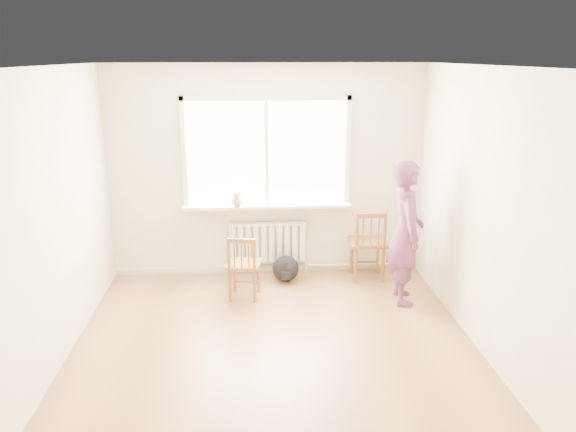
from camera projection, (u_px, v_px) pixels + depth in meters
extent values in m
plane|color=#A36D43|center=(276.00, 357.00, 5.38)|extent=(4.50, 4.50, 0.00)
plane|color=white|center=(274.00, 66.00, 4.63)|extent=(4.50, 4.50, 0.00)
cube|color=beige|center=(267.00, 172.00, 7.16)|extent=(4.00, 0.01, 2.70)
cube|color=white|center=(267.00, 153.00, 7.07)|extent=(2.00, 0.02, 1.30)
cube|color=white|center=(266.00, 98.00, 6.86)|extent=(2.12, 0.05, 0.06)
cube|color=white|center=(184.00, 154.00, 6.98)|extent=(0.06, 0.05, 1.42)
cube|color=white|center=(348.00, 152.00, 7.12)|extent=(0.06, 0.05, 1.42)
cube|color=white|center=(267.00, 153.00, 7.05)|extent=(0.04, 0.05, 1.30)
cube|color=white|center=(267.00, 206.00, 7.17)|extent=(2.15, 0.22, 0.04)
cube|color=white|center=(268.00, 242.00, 7.37)|extent=(1.00, 0.02, 0.55)
cube|color=white|center=(268.00, 243.00, 7.32)|extent=(1.00, 0.10, 0.51)
cube|color=white|center=(267.00, 224.00, 7.25)|extent=(1.00, 0.12, 0.03)
cylinder|color=silver|center=(361.00, 264.00, 7.54)|extent=(1.40, 0.04, 0.04)
cube|color=beige|center=(268.00, 268.00, 7.51)|extent=(4.00, 0.03, 0.08)
cube|color=#9C602D|center=(244.00, 264.00, 6.61)|extent=(0.44, 0.43, 0.04)
cylinder|color=#9C602D|center=(258.00, 276.00, 6.80)|extent=(0.03, 0.03, 0.41)
cylinder|color=#9C602D|center=(234.00, 275.00, 6.83)|extent=(0.03, 0.03, 0.41)
cylinder|color=#9C602D|center=(255.00, 286.00, 6.52)|extent=(0.03, 0.03, 0.41)
cylinder|color=#9C602D|center=(230.00, 285.00, 6.54)|extent=(0.03, 0.03, 0.41)
cylinder|color=#9C602D|center=(254.00, 271.00, 6.47)|extent=(0.04, 0.04, 0.78)
cylinder|color=#9C602D|center=(229.00, 270.00, 6.49)|extent=(0.04, 0.04, 0.78)
cube|color=#9C602D|center=(241.00, 241.00, 6.38)|extent=(0.32, 0.08, 0.05)
cylinder|color=#9C602D|center=(249.00, 255.00, 6.42)|extent=(0.02, 0.02, 0.31)
cylinder|color=#9C602D|center=(241.00, 254.00, 6.42)|extent=(0.02, 0.02, 0.31)
cylinder|color=#9C602D|center=(234.00, 254.00, 6.43)|extent=(0.02, 0.02, 0.31)
cube|color=#9C602D|center=(368.00, 242.00, 7.16)|extent=(0.47, 0.45, 0.04)
cylinder|color=#9C602D|center=(378.00, 255.00, 7.40)|extent=(0.04, 0.04, 0.49)
cylinder|color=#9C602D|center=(351.00, 256.00, 7.38)|extent=(0.04, 0.04, 0.49)
cylinder|color=#9C602D|center=(383.00, 265.00, 7.06)|extent=(0.04, 0.04, 0.49)
cylinder|color=#9C602D|center=(356.00, 265.00, 7.05)|extent=(0.04, 0.04, 0.49)
cylinder|color=#9C602D|center=(384.00, 248.00, 7.00)|extent=(0.04, 0.04, 0.92)
cylinder|color=#9C602D|center=(356.00, 249.00, 6.99)|extent=(0.04, 0.04, 0.92)
cube|color=#9C602D|center=(372.00, 216.00, 6.88)|extent=(0.38, 0.05, 0.06)
cylinder|color=#9C602D|center=(379.00, 231.00, 6.94)|extent=(0.02, 0.02, 0.37)
cylinder|color=#9C602D|center=(371.00, 231.00, 6.93)|extent=(0.02, 0.02, 0.37)
cylinder|color=#9C602D|center=(363.00, 231.00, 6.93)|extent=(0.02, 0.02, 0.37)
imported|color=#B03A52|center=(406.00, 233.00, 6.40)|extent=(0.43, 0.63, 1.67)
ellipsoid|color=beige|center=(237.00, 199.00, 7.05)|extent=(0.16, 0.24, 0.18)
sphere|color=beige|center=(237.00, 195.00, 6.91)|extent=(0.10, 0.10, 0.10)
cone|color=beige|center=(235.00, 191.00, 6.90)|extent=(0.03, 0.03, 0.04)
cone|color=beige|center=(239.00, 191.00, 6.90)|extent=(0.03, 0.03, 0.04)
cylinder|color=beige|center=(237.00, 201.00, 7.18)|extent=(0.02, 0.16, 0.02)
cylinder|color=beige|center=(235.00, 205.00, 6.97)|extent=(0.02, 0.02, 0.09)
cylinder|color=beige|center=(239.00, 205.00, 6.98)|extent=(0.02, 0.02, 0.09)
ellipsoid|color=black|center=(286.00, 269.00, 7.14)|extent=(0.41, 0.36, 0.34)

